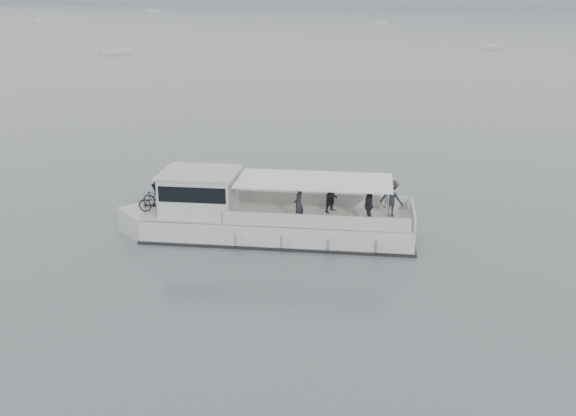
% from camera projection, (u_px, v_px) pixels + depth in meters
% --- Properties ---
extents(ground, '(1400.00, 1400.00, 0.00)m').
position_uv_depth(ground, '(303.00, 249.00, 30.14)').
color(ground, '#556165').
rests_on(ground, ground).
extents(tour_boat, '(14.63, 7.60, 6.21)m').
position_uv_depth(tour_boat, '(253.00, 217.00, 31.42)').
color(tour_boat, silver).
rests_on(tour_boat, ground).
extents(moored_fleet, '(446.79, 320.24, 9.13)m').
position_uv_depth(moored_fleet, '(483.00, 28.00, 200.61)').
color(moored_fleet, silver).
rests_on(moored_fleet, ground).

